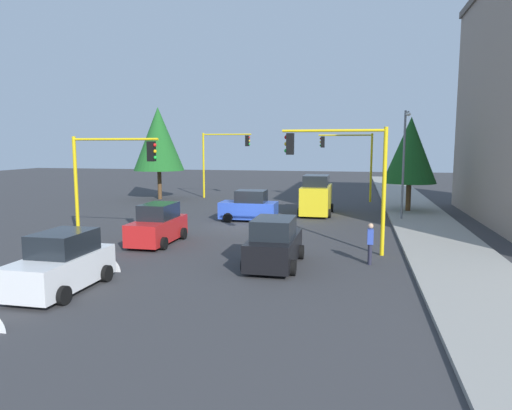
% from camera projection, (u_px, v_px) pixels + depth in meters
% --- Properties ---
extents(ground_plane, '(120.00, 120.00, 0.00)m').
position_uv_depth(ground_plane, '(248.00, 226.00, 28.01)').
color(ground_plane, '#353538').
extents(sidewalk_kerb, '(80.00, 4.00, 0.15)m').
position_uv_depth(sidewalk_kerb, '(420.00, 218.00, 30.63)').
color(sidewalk_kerb, gray).
rests_on(sidewalk_kerb, ground).
extents(lane_arrow_near, '(2.40, 1.10, 1.10)m').
position_uv_depth(lane_arrow_near, '(101.00, 275.00, 17.48)').
color(lane_arrow_near, silver).
rests_on(lane_arrow_near, ground).
extents(traffic_signal_near_right, '(0.36, 4.59, 5.28)m').
position_uv_depth(traffic_signal_near_right, '(109.00, 167.00, 22.90)').
color(traffic_signal_near_right, yellow).
rests_on(traffic_signal_near_right, ground).
extents(traffic_signal_far_left, '(0.36, 4.59, 5.83)m').
position_uv_depth(traffic_signal_far_left, '(350.00, 154.00, 39.84)').
color(traffic_signal_far_left, yellow).
rests_on(traffic_signal_far_left, ground).
extents(traffic_signal_near_left, '(0.36, 4.59, 5.63)m').
position_uv_depth(traffic_signal_near_left, '(342.00, 165.00, 20.48)').
color(traffic_signal_near_left, yellow).
rests_on(traffic_signal_near_left, ground).
extents(traffic_signal_far_right, '(0.36, 4.59, 5.95)m').
position_uv_depth(traffic_signal_far_right, '(222.00, 152.00, 42.24)').
color(traffic_signal_far_right, yellow).
rests_on(traffic_signal_far_right, ground).
extents(street_lamp_curbside, '(2.15, 0.28, 7.00)m').
position_uv_depth(street_lamp_curbside, '(405.00, 153.00, 29.01)').
color(street_lamp_curbside, slate).
rests_on(street_lamp_curbside, ground).
extents(tree_opposite_side, '(4.47, 4.47, 8.18)m').
position_uv_depth(tree_opposite_side, '(158.00, 139.00, 41.26)').
color(tree_opposite_side, brown).
rests_on(tree_opposite_side, ground).
extents(tree_roadside_mid, '(3.75, 3.75, 6.84)m').
position_uv_depth(tree_roadside_mid, '(410.00, 150.00, 33.08)').
color(tree_roadside_mid, brown).
rests_on(tree_roadside_mid, ground).
extents(delivery_van_yellow, '(4.80, 2.22, 2.77)m').
position_uv_depth(delivery_van_yellow, '(316.00, 196.00, 32.62)').
color(delivery_van_yellow, yellow).
rests_on(delivery_van_yellow, ground).
extents(car_white, '(4.04, 2.06, 1.98)m').
position_uv_depth(car_white, '(62.00, 264.00, 15.56)').
color(car_white, white).
rests_on(car_white, ground).
extents(car_black, '(4.20, 2.07, 1.98)m').
position_uv_depth(car_black, '(274.00, 244.00, 18.72)').
color(car_black, black).
rests_on(car_black, ground).
extents(car_blue, '(2.09, 3.62, 1.98)m').
position_uv_depth(car_blue, '(249.00, 207.00, 29.92)').
color(car_blue, blue).
rests_on(car_blue, ground).
extents(car_red, '(4.05, 1.94, 1.98)m').
position_uv_depth(car_red, '(158.00, 225.00, 23.01)').
color(car_red, red).
rests_on(car_red, ground).
extents(pedestrian_crossing, '(0.40, 0.24, 1.70)m').
position_uv_depth(pedestrian_crossing, '(370.00, 242.00, 18.97)').
color(pedestrian_crossing, '#262638').
rests_on(pedestrian_crossing, ground).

